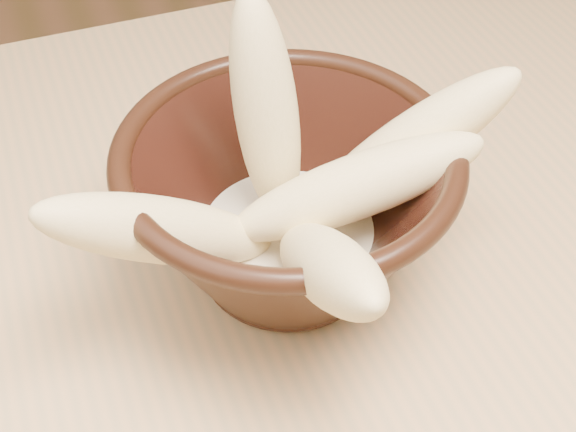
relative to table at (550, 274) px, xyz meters
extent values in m
cube|color=tan|center=(0.00, 0.00, 0.06)|extent=(1.20, 0.80, 0.04)
cylinder|color=black|center=(-0.23, 0.02, 0.09)|extent=(0.10, 0.10, 0.01)
cylinder|color=black|center=(-0.23, 0.02, 0.11)|extent=(0.10, 0.10, 0.01)
torus|color=black|center=(-0.23, 0.02, 0.19)|extent=(0.22, 0.22, 0.02)
cylinder|color=beige|center=(-0.23, 0.02, 0.12)|extent=(0.13, 0.13, 0.02)
ellipsoid|color=#D9C680|center=(-0.24, 0.05, 0.20)|extent=(0.05, 0.08, 0.17)
ellipsoid|color=#D9C680|center=(-0.32, 0.00, 0.17)|extent=(0.17, 0.06, 0.13)
ellipsoid|color=#D9C680|center=(-0.15, 0.01, 0.18)|extent=(0.16, 0.07, 0.14)
ellipsoid|color=#D9C680|center=(-0.20, -0.01, 0.17)|extent=(0.18, 0.08, 0.10)
ellipsoid|color=#D9C680|center=(-0.24, -0.07, 0.18)|extent=(0.06, 0.18, 0.14)
camera|label=1|loc=(-0.37, -0.34, 0.52)|focal=50.00mm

